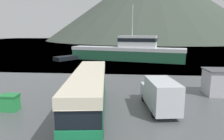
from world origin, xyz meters
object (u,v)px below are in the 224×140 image
at_px(delivery_van, 160,94).
at_px(small_boat, 69,58).
at_px(storage_bin, 10,102).
at_px(tour_bus, 89,89).
at_px(fishing_boat, 128,51).
at_px(dock_kiosk, 217,82).

xyz_separation_m(delivery_van, small_boat, (-16.28, 28.67, -0.88)).
bearing_deg(small_boat, storage_bin, 132.17).
distance_m(tour_bus, small_boat, 31.21).
relative_size(tour_bus, delivery_van, 2.13).
distance_m(tour_bus, storage_bin, 6.44).
bearing_deg(fishing_boat, storage_bin, 177.51).
relative_size(tour_bus, dock_kiosk, 4.48).
xyz_separation_m(fishing_boat, dock_kiosk, (9.16, -24.05, -0.83)).
relative_size(fishing_boat, storage_bin, 18.44).
bearing_deg(storage_bin, dock_kiosk, 17.78).
bearing_deg(delivery_van, tour_bus, 178.44).
bearing_deg(fishing_boat, tour_bus, -170.98).
distance_m(delivery_van, small_boat, 32.98).
relative_size(fishing_boat, small_boat, 3.60).
bearing_deg(tour_bus, fishing_boat, 78.01).
xyz_separation_m(fishing_boat, small_boat, (-13.48, -0.05, -1.67)).
height_order(storage_bin, small_boat, storage_bin).
xyz_separation_m(fishing_boat, storage_bin, (-9.14, -29.92, -1.46)).
height_order(delivery_van, small_boat, delivery_van).
distance_m(storage_bin, small_boat, 30.19).
relative_size(storage_bin, small_boat, 0.19).
relative_size(tour_bus, small_boat, 1.75).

